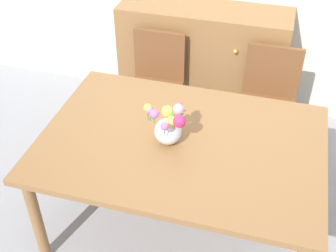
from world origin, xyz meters
name	(u,v)px	position (x,y,z in m)	size (l,w,h in m)	color
ground_plane	(179,220)	(0.00, 0.00, 0.00)	(12.00, 12.00, 0.00)	#939399
dining_table	(181,149)	(0.00, 0.00, 0.66)	(1.69, 1.18, 0.74)	olive
chair_left	(156,80)	(-0.45, 0.93, 0.52)	(0.42, 0.42, 0.90)	brown
chair_right	(268,97)	(0.45, 0.93, 0.52)	(0.42, 0.42, 0.90)	brown
dresser	(202,63)	(-0.15, 1.33, 0.50)	(1.40, 0.47, 1.00)	olive
flower_vase	(169,126)	(-0.07, -0.03, 0.85)	(0.26, 0.26, 0.25)	silver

